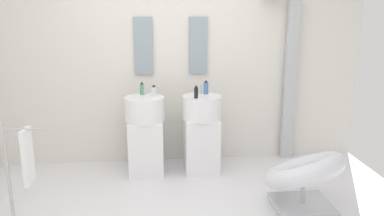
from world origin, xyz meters
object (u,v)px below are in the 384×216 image
shower_column (289,76)px  pedestal_sink_left (146,133)px  lounge_chair (304,175)px  soap_bottle_clear (154,91)px  soap_bottle_blue (206,88)px  soap_bottle_green (142,89)px  soap_bottle_black (196,92)px  towel_rack (24,159)px  pedestal_sink_right (202,132)px

shower_column → pedestal_sink_left: bearing=-170.0°
pedestal_sink_left → lounge_chair: size_ratio=0.93×
soap_bottle_clear → soap_bottle_blue: (0.61, 0.07, 0.01)m
pedestal_sink_left → soap_bottle_green: bearing=101.3°
lounge_chair → soap_bottle_clear: (-1.42, 1.07, 0.63)m
pedestal_sink_left → soap_bottle_blue: bearing=8.5°
soap_bottle_black → soap_bottle_clear: bearing=162.4°
pedestal_sink_left → shower_column: bearing=10.0°
shower_column → soap_bottle_blue: shower_column is taller
towel_rack → soap_bottle_blue: 2.14m
pedestal_sink_left → soap_bottle_green: size_ratio=7.13×
pedestal_sink_left → soap_bottle_clear: soap_bottle_clear is taller
soap_bottle_blue → soap_bottle_clear: bearing=-173.8°
pedestal_sink_right → soap_bottle_black: bearing=-126.3°
shower_column → soap_bottle_black: size_ratio=14.36×
pedestal_sink_left → soap_bottle_black: 0.78m
soap_bottle_black → shower_column: bearing=19.2°
pedestal_sink_left → soap_bottle_green: (-0.03, 0.14, 0.50)m
lounge_chair → pedestal_sink_left: bearing=146.1°
pedestal_sink_left → pedestal_sink_right: bearing=0.0°
soap_bottle_blue → soap_bottle_green: soap_bottle_blue is taller
towel_rack → lounge_chair: bearing=0.6°
lounge_chair → soap_bottle_black: size_ratio=7.72×
soap_bottle_green → soap_bottle_clear: bearing=-34.8°
towel_rack → soap_bottle_green: size_ratio=6.61×
lounge_chair → towel_rack: (-2.57, -0.03, 0.28)m
shower_column → soap_bottle_blue: size_ratio=13.12×
lounge_chair → soap_bottle_clear: size_ratio=8.63×
pedestal_sink_left → towel_rack: (-1.03, -1.06, 0.14)m
pedestal_sink_right → soap_bottle_blue: (0.06, 0.11, 0.51)m
soap_bottle_blue → shower_column: bearing=11.0°
shower_column → soap_bottle_blue: (-1.09, -0.21, -0.08)m
soap_bottle_clear → soap_bottle_blue: 0.62m
pedestal_sink_left → soap_bottle_blue: (0.73, 0.11, 0.51)m
lounge_chair → soap_bottle_clear: soap_bottle_clear is taller
pedestal_sink_left → towel_rack: 1.48m
shower_column → soap_bottle_black: (-1.23, -0.43, -0.09)m
shower_column → towel_rack: 3.19m
soap_bottle_clear → lounge_chair: bearing=-37.0°
soap_bottle_blue → soap_bottle_green: (-0.75, 0.03, -0.01)m
pedestal_sink_left → soap_bottle_clear: bearing=20.8°
soap_bottle_clear → soap_bottle_black: size_ratio=0.89×
soap_bottle_clear → pedestal_sink_left: bearing=-159.2°
soap_bottle_black → soap_bottle_blue: bearing=56.9°
pedestal_sink_left → soap_bottle_black: (0.58, -0.11, 0.50)m
pedestal_sink_right → lounge_chair: pedestal_sink_right is taller
pedestal_sink_right → towel_rack: size_ratio=1.08×
pedestal_sink_right → soap_bottle_clear: bearing=175.7°
pedestal_sink_left → pedestal_sink_right: same height
lounge_chair → towel_rack: size_ratio=1.16×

